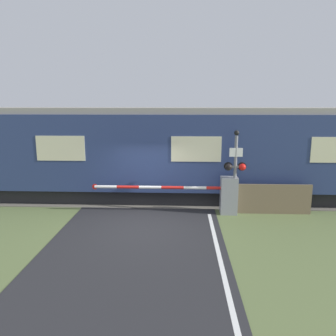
{
  "coord_description": "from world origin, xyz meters",
  "views": [
    {
      "loc": [
        1.29,
        -10.31,
        3.99
      ],
      "look_at": [
        0.76,
        1.77,
        1.56
      ],
      "focal_mm": 35.0,
      "sensor_mm": 36.0,
      "label": 1
    }
  ],
  "objects": [
    {
      "name": "crossing_barrier",
      "position": [
        2.64,
        1.17,
        0.72
      ],
      "size": [
        5.28,
        0.44,
        1.36
      ],
      "color": "gray",
      "rests_on": "ground_plane"
    },
    {
      "name": "track_bed",
      "position": [
        0.0,
        3.19,
        0.02
      ],
      "size": [
        36.0,
        3.2,
        0.13
      ],
      "color": "#666056",
      "rests_on": "ground_plane"
    },
    {
      "name": "train",
      "position": [
        1.81,
        3.19,
        1.94
      ],
      "size": [
        18.51,
        2.97,
        3.78
      ],
      "color": "black",
      "rests_on": "ground_plane"
    },
    {
      "name": "signal_post",
      "position": [
        3.16,
        1.03,
        1.73
      ],
      "size": [
        0.78,
        0.26,
        3.05
      ],
      "color": "gray",
      "rests_on": "ground_plane"
    },
    {
      "name": "ground_plane",
      "position": [
        0.0,
        0.0,
        0.0
      ],
      "size": [
        80.0,
        80.0,
        0.0
      ],
      "primitive_type": "plane",
      "color": "#5B6B3D"
    },
    {
      "name": "roadside_fence",
      "position": [
        4.38,
        1.23,
        0.55
      ],
      "size": [
        3.15,
        0.06,
        1.1
      ],
      "color": "#726047",
      "rests_on": "ground_plane"
    }
  ]
}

